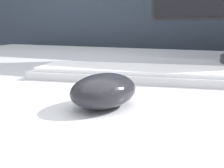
# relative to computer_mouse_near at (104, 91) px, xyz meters

# --- Properties ---
(partition_panel) EXTENTS (5.00, 0.03, 1.48)m
(partition_panel) POSITION_rel_computer_mouse_near_xyz_m (-0.05, 1.00, 0.00)
(partition_panel) COLOR #333D4C
(partition_panel) RESTS_ON ground_plane
(computer_mouse_near) EXTENTS (0.11, 0.12, 0.05)m
(computer_mouse_near) POSITION_rel_computer_mouse_near_xyz_m (0.00, 0.00, 0.00)
(computer_mouse_near) COLOR #232328
(computer_mouse_near) RESTS_ON desk
(keyboard) EXTENTS (0.46, 0.19, 0.02)m
(keyboard) POSITION_rel_computer_mouse_near_xyz_m (-0.00, 0.20, -0.01)
(keyboard) COLOR silver
(keyboard) RESTS_ON desk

